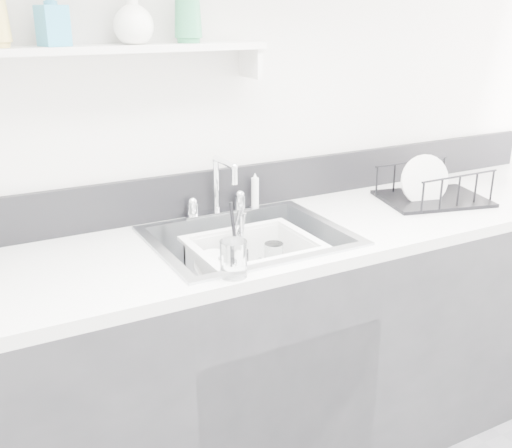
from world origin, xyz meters
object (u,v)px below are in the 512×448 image
counter_run (249,356)px  wash_tub (254,264)px  sink (249,261)px  dish_rack (434,183)px

counter_run → wash_tub: size_ratio=7.86×
sink → wash_tub: sink is taller
sink → wash_tub: 0.03m
dish_rack → wash_tub: bearing=-162.8°
counter_run → dish_rack: size_ratio=8.06×
counter_run → sink: bearing=0.0°
sink → wash_tub: (0.00, -0.03, 0.00)m
wash_tub → dish_rack: dish_rack is taller
wash_tub → dish_rack: size_ratio=1.02×
counter_run → dish_rack: dish_rack is taller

